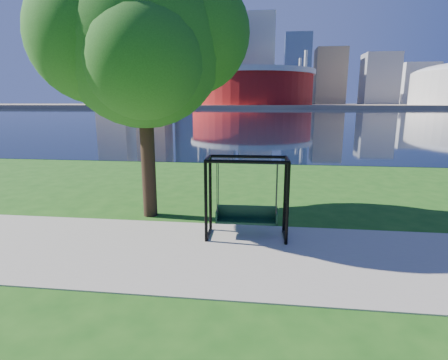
# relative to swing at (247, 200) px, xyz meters

# --- Properties ---
(ground) EXTENTS (900.00, 900.00, 0.00)m
(ground) POSITION_rel_swing_xyz_m (-0.58, -0.63, -1.04)
(ground) COLOR #1E5114
(ground) RESTS_ON ground
(path) EXTENTS (120.00, 4.00, 0.03)m
(path) POSITION_rel_swing_xyz_m (-0.58, -1.13, -1.03)
(path) COLOR #9E937F
(path) RESTS_ON ground
(river) EXTENTS (900.00, 180.00, 0.02)m
(river) POSITION_rel_swing_xyz_m (-0.58, 101.37, -1.03)
(river) COLOR black
(river) RESTS_ON ground
(far_bank) EXTENTS (900.00, 228.00, 2.00)m
(far_bank) POSITION_rel_swing_xyz_m (-0.58, 305.37, -0.04)
(far_bank) COLOR #937F60
(far_bank) RESTS_ON ground
(stadium) EXTENTS (83.00, 83.00, 32.00)m
(stadium) POSITION_rel_swing_xyz_m (-10.58, 234.37, 13.19)
(stadium) COLOR maroon
(stadium) RESTS_ON far_bank
(skyline) EXTENTS (392.00, 66.00, 96.50)m
(skyline) POSITION_rel_swing_xyz_m (-4.85, 318.77, 34.85)
(skyline) COLOR gray
(skyline) RESTS_ON far_bank
(swing) EXTENTS (2.13, 0.96, 2.15)m
(swing) POSITION_rel_swing_xyz_m (0.00, 0.00, 0.00)
(swing) COLOR black
(swing) RESTS_ON ground
(park_tree) EXTENTS (6.09, 5.50, 7.56)m
(park_tree) POSITION_rel_swing_xyz_m (-3.19, 1.55, 4.21)
(park_tree) COLOR black
(park_tree) RESTS_ON ground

